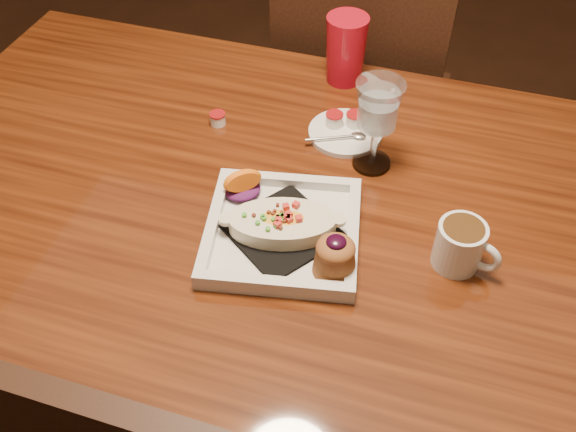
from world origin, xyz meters
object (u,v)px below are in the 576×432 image
(coffee_mug, at_px, (461,245))
(goblet, at_px, (378,111))
(chair_far, at_px, (360,105))
(saucer, at_px, (344,130))
(table, at_px, (288,238))
(red_tumbler, at_px, (346,50))
(plate, at_px, (289,231))

(coffee_mug, relative_size, goblet, 0.60)
(chair_far, height_order, saucer, chair_far)
(goblet, relative_size, saucer, 1.24)
(table, xyz_separation_m, saucer, (0.05, 0.20, 0.11))
(table, xyz_separation_m, goblet, (0.12, 0.13, 0.22))
(table, height_order, saucer, saucer)
(chair_far, relative_size, red_tumbler, 6.51)
(plate, height_order, goblet, goblet)
(table, bearing_deg, plate, -72.14)
(plate, xyz_separation_m, goblet, (0.09, 0.22, 0.10))
(chair_far, bearing_deg, coffee_mug, 113.24)
(plate, height_order, saucer, plate)
(coffee_mug, relative_size, saucer, 0.74)
(coffee_mug, relative_size, red_tumbler, 0.73)
(saucer, bearing_deg, chair_far, 96.35)
(table, relative_size, coffee_mug, 14.37)
(chair_far, bearing_deg, table, 90.00)
(chair_far, xyz_separation_m, saucer, (0.05, -0.43, 0.25))
(table, distance_m, chair_far, 0.65)
(table, distance_m, goblet, 0.28)
(goblet, distance_m, saucer, 0.15)
(chair_far, bearing_deg, plate, 92.31)
(plate, relative_size, goblet, 1.64)
(chair_far, xyz_separation_m, coffee_mug, (0.29, -0.68, 0.29))
(coffee_mug, height_order, goblet, goblet)
(plate, bearing_deg, chair_far, 81.18)
(chair_far, relative_size, goblet, 5.33)
(coffee_mug, bearing_deg, plate, -154.45)
(coffee_mug, xyz_separation_m, red_tumbler, (-0.29, 0.43, 0.03))
(chair_far, height_order, red_tumbler, chair_far)
(saucer, bearing_deg, goblet, -45.21)
(chair_far, xyz_separation_m, goblet, (0.12, -0.50, 0.36))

